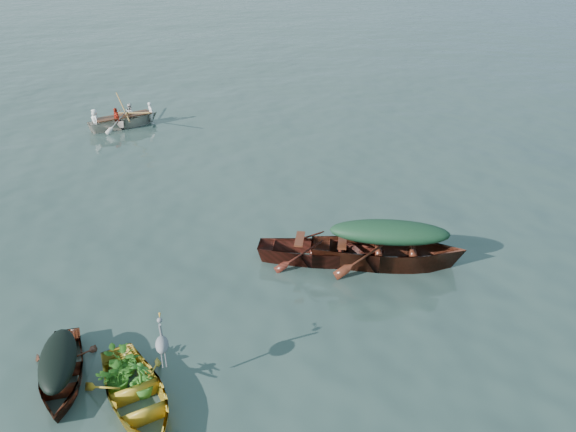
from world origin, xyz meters
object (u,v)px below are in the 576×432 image
Objects in this scene: rowed_boat at (125,127)px; heron at (163,352)px; dark_covered_boat at (63,382)px; yellow_dinghy at (138,406)px; open_wooden_boat at (320,261)px; green_tarp_boat at (387,265)px.

heron reaches higher than rowed_boat.
yellow_dinghy is at bearing -35.82° from dark_covered_boat.
rowed_boat is (-1.00, 15.52, 0.00)m from yellow_dinghy.
rowed_boat is at bearing 75.19° from yellow_dinghy.
heron reaches higher than dark_covered_boat.
heron is (1.51, -15.30, 0.89)m from rowed_boat.
yellow_dinghy is at bearing 151.23° from open_wooden_boat.
rowed_boat is 15.40m from heron.
green_tarp_boat reaches higher than rowed_boat.
open_wooden_boat is (4.16, 3.86, 0.00)m from yellow_dinghy.
yellow_dinghy is 5.68m from open_wooden_boat.
heron is (-3.66, -3.64, 0.89)m from open_wooden_boat.
heron reaches higher than yellow_dinghy.
rowed_boat reaches higher than dark_covered_boat.
yellow_dinghy is 0.76× the size of open_wooden_boat.
green_tarp_boat is 1.58m from open_wooden_boat.
open_wooden_boat is at bearing 24.32° from yellow_dinghy.
rowed_boat is (-6.68, 12.13, 0.00)m from green_tarp_boat.
open_wooden_boat is 5.24m from heron.
green_tarp_boat reaches higher than open_wooden_boat.
yellow_dinghy is 0.79× the size of rowed_boat.
yellow_dinghy is 3.46× the size of heron.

